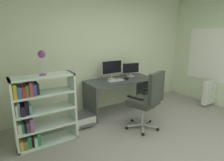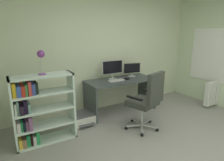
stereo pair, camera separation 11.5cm
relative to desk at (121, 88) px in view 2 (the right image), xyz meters
name	(u,v)px [view 2 (the right image)]	position (x,y,z in m)	size (l,w,h in m)	color
ground_plane	(177,157)	(-0.20, -1.83, -0.56)	(4.86, 4.46, 0.02)	gray
wall_back	(103,49)	(-0.20, 0.45, 0.83)	(4.86, 0.10, 2.76)	beige
window_pane	(223,56)	(2.23, -0.92, 0.66)	(0.01, 1.55, 1.19)	white
window_frame	(223,56)	(2.22, -0.92, 0.66)	(0.02, 1.63, 1.27)	white
desk	(121,88)	(0.00, 0.00, 0.00)	(1.55, 0.68, 0.75)	#41484A
monitor_main	(112,68)	(-0.15, 0.13, 0.45)	(0.51, 0.18, 0.42)	#B2B5B7
monitor_secondary	(132,69)	(0.39, 0.13, 0.37)	(0.39, 0.18, 0.31)	#B2B5B7
keyboard	(116,80)	(-0.16, -0.06, 0.20)	(0.34, 0.13, 0.02)	silver
computer_mouse	(127,79)	(0.11, -0.07, 0.21)	(0.06, 0.10, 0.03)	black
office_chair	(147,98)	(-0.08, -0.99, 0.07)	(0.63, 0.67, 1.11)	#B7BABC
bookshelf	(37,110)	(-1.85, -0.42, 0.01)	(0.95, 0.33, 1.13)	silver
desk_lamp	(41,57)	(-1.72, -0.42, 0.85)	(0.12, 0.11, 0.37)	#7F3895
printer	(82,118)	(-0.98, -0.11, -0.46)	(0.44, 0.51, 0.20)	silver
radiator	(215,92)	(2.13, -0.92, -0.21)	(0.70, 0.10, 0.58)	white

